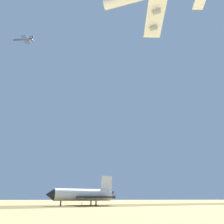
{
  "coord_description": "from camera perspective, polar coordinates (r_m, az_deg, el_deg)",
  "views": [
    {
      "loc": [
        14.5,
        114.54,
        3.42
      ],
      "look_at": [
        -7.37,
        13.44,
        49.25
      ],
      "focal_mm": 31.48,
      "sensor_mm": 36.0,
      "label": 1
    }
  ],
  "objects": [
    {
      "name": "runway_strip",
      "position": [
        116.87,
        -8.46,
        -25.34
      ],
      "size": [
        436.0,
        158.65,
        0.02
      ],
      "primitive_type": "cube",
      "rotation": [
        0.0,
        0.0,
        0.27
      ],
      "color": "brown",
      "rests_on": "ground"
    },
    {
      "name": "ground_plane",
      "position": [
        115.51,
        -5.53,
        -25.49
      ],
      "size": [
        1200.0,
        1200.0,
        0.0
      ],
      "primitive_type": "plane",
      "color": "tan"
    },
    {
      "name": "ground_crew_near_nose",
      "position": [
        134.29,
        -8.74,
        -24.71
      ],
      "size": [
        0.65,
        0.27,
        1.73
      ],
      "rotation": [
        0.0,
        0.0,
        4.64
      ],
      "color": "silver",
      "rests_on": "ground"
    },
    {
      "name": "chase_jet_trailing",
      "position": [
        166.37,
        -24.2,
        18.63
      ],
      "size": [
        15.29,
        8.9,
        4.0
      ],
      "rotation": [
        0.0,
        0.0,
        -0.28
      ],
      "color": "#38478C"
    },
    {
      "name": "space_shuttle",
      "position": [
        116.66,
        -8.56,
        -22.71
      ],
      "size": [
        38.5,
        27.9,
        15.8
      ],
      "rotation": [
        0.0,
        0.0,
        0.27
      ],
      "color": "white",
      "rests_on": "ground"
    }
  ]
}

